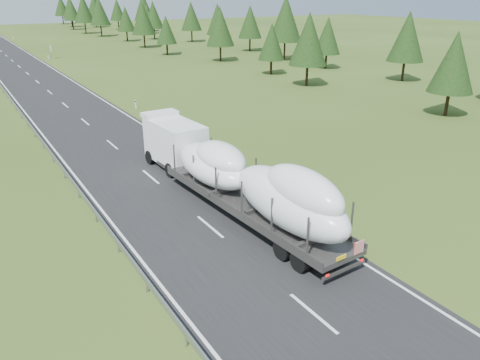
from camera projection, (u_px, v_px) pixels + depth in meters
ground at (210, 227)px, 26.44m from camera, size 400.00×400.00×0.00m
road_surface at (1, 51)px, 105.43m from camera, size 10.00×400.00×0.02m
marker_posts at (2, 31)px, 151.84m from camera, size 0.13×350.08×1.00m
highway_sign at (51, 49)px, 92.46m from camera, size 0.08×0.90×2.60m
tree_line_right at (183, 16)px, 111.68m from camera, size 25.49×243.93×12.53m
boat_truck at (234, 173)px, 27.78m from camera, size 3.75×21.05×4.53m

